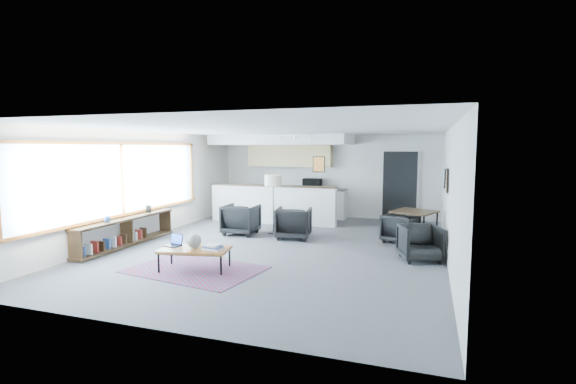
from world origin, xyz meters
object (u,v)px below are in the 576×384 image
(ceramic_pot, at_px, (194,241))
(floor_lamp, at_px, (273,183))
(coffee_table, at_px, (195,250))
(microwave, at_px, (312,182))
(book_stack, at_px, (213,247))
(laptop, at_px, (175,242))
(dining_table, at_px, (414,214))
(dining_chair_near, at_px, (420,244))
(dining_chair_far, at_px, (400,229))
(armchair_left, at_px, (241,218))
(armchair_right, at_px, (294,221))

(ceramic_pot, height_order, floor_lamp, floor_lamp)
(coffee_table, relative_size, microwave, 2.38)
(book_stack, distance_m, floor_lamp, 3.59)
(ceramic_pot, xyz_separation_m, microwave, (0.48, 6.29, 0.59))
(laptop, xyz_separation_m, ceramic_pot, (0.45, -0.06, 0.07))
(laptop, relative_size, dining_table, 0.30)
(ceramic_pot, distance_m, dining_chair_near, 4.34)
(dining_table, xyz_separation_m, dining_chair_far, (-0.29, -0.12, -0.37))
(coffee_table, bearing_deg, book_stack, -11.20)
(floor_lamp, bearing_deg, dining_chair_far, -0.25)
(dining_chair_far, bearing_deg, coffee_table, 65.25)
(armchair_left, relative_size, dining_table, 0.74)
(armchair_right, relative_size, floor_lamp, 0.55)
(dining_chair_far, bearing_deg, ceramic_pot, 65.06)
(floor_lamp, bearing_deg, dining_table, 1.83)
(ceramic_pot, xyz_separation_m, floor_lamp, (0.22, 3.47, 0.79))
(armchair_left, distance_m, floor_lamp, 1.22)
(laptop, relative_size, armchair_left, 0.40)
(dining_chair_near, bearing_deg, book_stack, -169.95)
(ceramic_pot, height_order, dining_chair_near, ceramic_pot)
(ceramic_pot, height_order, dining_chair_far, ceramic_pot)
(coffee_table, bearing_deg, dining_chair_far, 34.11)
(ceramic_pot, bearing_deg, dining_table, 44.16)
(dining_chair_far, bearing_deg, armchair_left, 24.34)
(armchair_left, bearing_deg, coffee_table, 96.91)
(ceramic_pot, bearing_deg, laptop, 172.54)
(dining_chair_near, xyz_separation_m, dining_chair_far, (-0.47, 1.50, -0.01))
(coffee_table, xyz_separation_m, floor_lamp, (0.20, 3.48, 0.96))
(coffee_table, relative_size, floor_lamp, 0.87)
(ceramic_pot, distance_m, book_stack, 0.40)
(dining_table, bearing_deg, dining_chair_near, -83.89)
(armchair_left, distance_m, dining_chair_far, 3.95)
(ceramic_pot, xyz_separation_m, armchair_right, (0.89, 3.11, -0.11))
(dining_table, relative_size, dining_chair_near, 1.75)
(laptop, relative_size, dining_chair_far, 0.55)
(laptop, height_order, armchair_left, armchair_left)
(laptop, xyz_separation_m, floor_lamp, (0.67, 3.42, 0.86))
(book_stack, relative_size, microwave, 0.62)
(coffee_table, xyz_separation_m, armchair_right, (0.87, 3.11, 0.05))
(dining_chair_far, xyz_separation_m, microwave, (-2.91, 2.83, 0.81))
(laptop, distance_m, dining_chair_near, 4.72)
(coffee_table, xyz_separation_m, laptop, (-0.47, 0.07, 0.09))
(coffee_table, distance_m, microwave, 6.36)
(book_stack, distance_m, dining_table, 4.89)
(ceramic_pot, relative_size, dining_chair_near, 0.40)
(microwave, bearing_deg, dining_table, -40.24)
(armchair_right, distance_m, dining_chair_far, 2.54)
(laptop, bearing_deg, armchair_left, 105.44)
(floor_lamp, bearing_deg, laptop, -101.10)
(laptop, relative_size, floor_lamp, 0.22)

